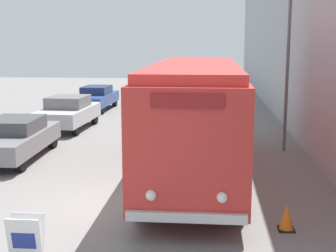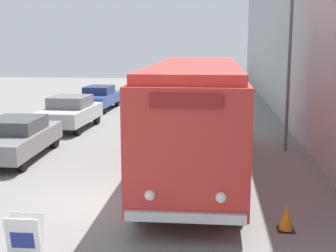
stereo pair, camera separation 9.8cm
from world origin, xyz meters
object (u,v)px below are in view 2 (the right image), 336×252
at_px(parked_car_mid, 70,112).
at_px(parked_car_far, 99,97).
at_px(traffic_cone, 286,217).
at_px(sign_board, 25,240).
at_px(streetlamp, 290,37).
at_px(vintage_bus, 196,113).
at_px(parked_car_near, 16,138).

height_order(parked_car_mid, parked_car_far, parked_car_mid).
bearing_deg(traffic_cone, parked_car_far, 115.93).
relative_size(sign_board, streetlamp, 0.14).
distance_m(streetlamp, parked_car_far, 14.03).
height_order(vintage_bus, streetlamp, streetlamp).
distance_m(parked_car_near, parked_car_mid, 5.58).
distance_m(vintage_bus, streetlamp, 5.21).
bearing_deg(parked_car_near, traffic_cone, -35.25).
xyz_separation_m(vintage_bus, streetlamp, (3.23, 3.40, 2.27)).
bearing_deg(sign_board, parked_car_far, 99.98).
height_order(vintage_bus, parked_car_near, vintage_bus).
bearing_deg(traffic_cone, parked_car_near, 146.56).
bearing_deg(vintage_bus, traffic_cone, -63.25).
bearing_deg(parked_car_far, parked_car_mid, -86.60).
distance_m(vintage_bus, traffic_cone, 5.02).
distance_m(streetlamp, parked_car_mid, 10.56).
distance_m(vintage_bus, sign_board, 7.04).
height_order(sign_board, streetlamp, streetlamp).
bearing_deg(sign_board, parked_car_near, 114.36).
height_order(streetlamp, parked_car_far, streetlamp).
height_order(parked_car_near, traffic_cone, parked_car_near).
bearing_deg(parked_car_mid, parked_car_near, -89.71).
relative_size(parked_car_far, traffic_cone, 7.56).
distance_m(parked_car_mid, traffic_cone, 13.91).
distance_m(sign_board, streetlamp, 12.02).
xyz_separation_m(vintage_bus, parked_car_far, (-6.30, 13.10, -1.17)).
relative_size(sign_board, traffic_cone, 1.53).
bearing_deg(streetlamp, parked_car_near, -167.96).
distance_m(vintage_bus, parked_car_mid, 9.32).
xyz_separation_m(streetlamp, parked_car_far, (-9.53, 9.71, -3.44)).
bearing_deg(parked_car_far, traffic_cone, -62.21).
xyz_separation_m(vintage_bus, parked_car_mid, (-6.13, 6.93, -1.12)).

